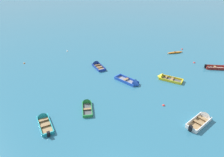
{
  "coord_description": "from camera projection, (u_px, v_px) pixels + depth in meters",
  "views": [
    {
      "loc": [
        -0.41,
        -10.71,
        16.2
      ],
      "look_at": [
        0.0,
        19.42,
        0.15
      ],
      "focal_mm": 32.62,
      "sensor_mm": 36.0,
      "label": 1
    }
  ],
  "objects": [
    {
      "name": "rowboat_green_outer_left",
      "position": [
        87.0,
        104.0,
        27.54
      ],
      "size": [
        1.68,
        3.86,
        1.12
      ],
      "color": "#4C4C51",
      "rests_on": "ground_plane"
    },
    {
      "name": "kayak_orange_foreground_center",
      "position": [
        175.0,
        52.0,
        44.93
      ],
      "size": [
        3.78,
        1.51,
        0.36
      ],
      "color": "orange",
      "rests_on": "ground_plane"
    },
    {
      "name": "rowboat_yellow_far_right",
      "position": [
        164.0,
        78.0,
        34.33
      ],
      "size": [
        4.38,
        3.38,
        1.39
      ],
      "color": "#4C4C51",
      "rests_on": "ground_plane"
    },
    {
      "name": "mooring_buoy_near_foreground",
      "position": [
        24.0,
        63.0,
        40.05
      ],
      "size": [
        0.34,
        0.34,
        0.34
      ],
      "primitive_type": "sphere",
      "color": "orange",
      "rests_on": "ground_plane"
    },
    {
      "name": "mooring_buoy_midfield",
      "position": [
        194.0,
        63.0,
        40.29
      ],
      "size": [
        0.42,
        0.42,
        0.42
      ],
      "primitive_type": "sphere",
      "color": "red",
      "rests_on": "ground_plane"
    },
    {
      "name": "rowboat_blue_near_right",
      "position": [
        132.0,
        83.0,
        32.72
      ],
      "size": [
        4.29,
        4.22,
        1.39
      ],
      "color": "gray",
      "rests_on": "ground_plane"
    },
    {
      "name": "rowboat_maroon_far_back",
      "position": [
        221.0,
        68.0,
        37.76
      ],
      "size": [
        4.47,
        1.77,
        1.2
      ],
      "color": "beige",
      "rests_on": "ground_plane"
    },
    {
      "name": "rowboat_deep_blue_midfield_right",
      "position": [
        97.0,
        65.0,
        38.95
      ],
      "size": [
        2.94,
        4.1,
        1.3
      ],
      "color": "#99754C",
      "rests_on": "ground_plane"
    },
    {
      "name": "mooring_buoy_far_field",
      "position": [
        67.0,
        51.0,
        46.05
      ],
      "size": [
        0.38,
        0.38,
        0.38
      ],
      "primitive_type": "sphere",
      "color": "silver",
      "rests_on": "ground_plane"
    },
    {
      "name": "mooring_buoy_outer_edge",
      "position": [
        164.0,
        106.0,
        27.57
      ],
      "size": [
        0.36,
        0.36,
        0.36
      ],
      "primitive_type": "sphere",
      "color": "red",
      "rests_on": "ground_plane"
    },
    {
      "name": "rowboat_white_cluster_inner",
      "position": [
        203.0,
        119.0,
        24.77
      ],
      "size": [
        4.03,
        3.69,
        1.34
      ],
      "color": "#99754C",
      "rests_on": "ground_plane"
    },
    {
      "name": "rowboat_turquoise_midfield_left",
      "position": [
        43.0,
        120.0,
        24.69
      ],
      "size": [
        2.99,
        4.26,
        1.22
      ],
      "color": "#99754C",
      "rests_on": "ground_plane"
    },
    {
      "name": "mooring_buoy_between_boats_left",
      "position": [
        182.0,
        49.0,
        47.26
      ],
      "size": [
        0.39,
        0.39,
        0.39
      ],
      "primitive_type": "sphere",
      "color": "red",
      "rests_on": "ground_plane"
    }
  ]
}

